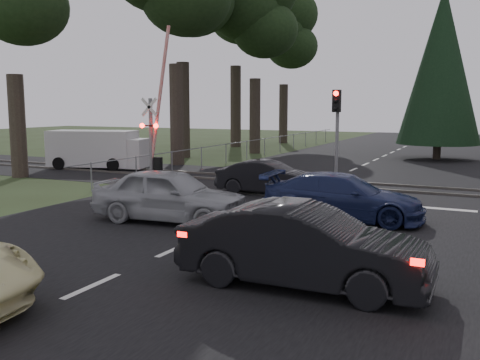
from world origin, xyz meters
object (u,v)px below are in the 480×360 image
Objects in this scene: crossing_signal at (155,136)px; blue_sedan at (343,197)px; silver_car at (170,195)px; white_van at (100,149)px; dark_car_far at (268,178)px; dark_hatchback at (304,247)px; traffic_signal_center at (337,122)px.

crossing_signal is 11.20m from blue_sedan.
silver_car is 14.82m from white_van.
dark_car_far is 12.43m from white_van.
crossing_signal reaches higher than blue_sedan.
white_van reaches higher than dark_hatchback.
silver_car is at bearing -57.85° from white_van.
blue_sedan is 1.21× the size of dark_car_far.
blue_sedan is (-0.89, 6.29, -0.08)m from dark_hatchback.
crossing_signal reaches higher than dark_car_far.
traffic_signal_center reaches higher than dark_car_far.
dark_hatchback is 6.73m from silver_car.
white_van reaches higher than dark_car_far.
traffic_signal_center is at bearing -24.19° from silver_car.
dark_hatchback reaches higher than blue_sedan.
silver_car is at bearing -52.83° from crossing_signal.
crossing_signal is 6.29m from white_van.
dark_car_far is at bearing 45.81° from blue_sedan.
silver_car is 1.17× the size of dark_car_far.
crossing_signal is at bearing 74.60° from dark_car_far.
dark_hatchback is at bearing -55.61° from white_van.
traffic_signal_center is 0.84× the size of blue_sedan.
blue_sedan is 0.86× the size of white_van.
crossing_signal is 1.73× the size of dark_car_far.
traffic_signal_center is 3.71m from dark_car_far.
blue_sedan is at bearing -135.09° from dark_car_far.
crossing_signal reaches higher than dark_hatchback.
white_van is (-15.63, 7.48, 0.36)m from blue_sedan.
white_van is at bearing 153.69° from crossing_signal.
dark_car_far is at bearing 25.07° from dark_hatchback.
dark_hatchback is (2.68, -11.91, -2.02)m from traffic_signal_center.
crossing_signal is at bearing 43.76° from dark_hatchback.
crossing_signal is at bearing -42.11° from white_van.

